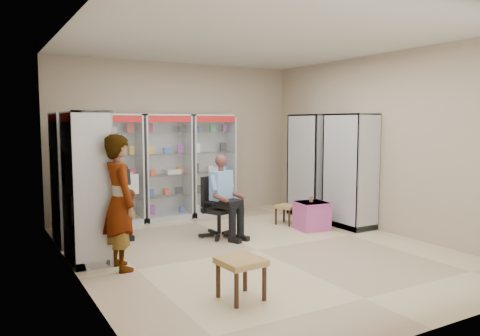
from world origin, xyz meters
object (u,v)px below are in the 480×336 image
cabinet_back_left (116,170)px  office_chair (219,207)px  wooden_chair (114,206)px  cabinet_right_far (311,166)px  cabinet_back_right (211,165)px  woven_stool_a (287,215)px  cabinet_left_near (87,187)px  seated_shopkeeper (220,199)px  woven_stool_b (241,279)px  pink_trunk (312,216)px  standing_man (120,202)px  cabinet_back_mid (166,167)px  cabinet_right_near (350,171)px  cabinet_left_far (72,178)px

cabinet_back_left → office_chair: 2.17m
wooden_chair → cabinet_right_far: bearing=-6.0°
cabinet_back_right → woven_stool_a: cabinet_back_right is taller
cabinet_right_far → cabinet_left_near: bearing=101.4°
woven_stool_a → seated_shopkeeper: bearing=-169.6°
cabinet_back_left → cabinet_left_near: (-0.93, -2.03, 0.00)m
office_chair → woven_stool_b: bearing=-132.2°
pink_trunk → standing_man: 3.55m
pink_trunk → woven_stool_a: bearing=103.3°
cabinet_back_mid → cabinet_right_near: size_ratio=1.00×
cabinet_back_mid → standing_man: size_ratio=1.17×
cabinet_right_near → woven_stool_b: bearing=120.8°
cabinet_right_near → woven_stool_b: cabinet_right_near is taller
cabinet_back_mid → woven_stool_a: cabinet_back_mid is taller
woven_stool_b → standing_man: bearing=116.4°
cabinet_right_near → office_chair: size_ratio=2.03×
cabinet_back_right → standing_man: size_ratio=1.17×
wooden_chair → pink_trunk: wooden_chair is taller
cabinet_back_right → wooden_chair: bearing=-161.2°
cabinet_right_far → seated_shopkeeper: cabinet_right_far is taller
cabinet_back_right → cabinet_back_left: bearing=180.0°
cabinet_back_mid → standing_man: cabinet_back_mid is taller
cabinet_back_right → pink_trunk: bearing=-66.4°
cabinet_left_near → office_chair: cabinet_left_near is taller
cabinet_back_mid → pink_trunk: 2.89m
woven_stool_a → office_chair: bearing=-171.5°
cabinet_back_mid → cabinet_back_right: (0.95, 0.00, 0.00)m
cabinet_right_far → wooden_chair: 3.84m
cabinet_left_far → seated_shopkeeper: cabinet_left_far is taller
cabinet_left_near → seated_shopkeeper: (2.11, 0.23, -0.37)m
office_chair → cabinet_back_mid: bearing=77.6°
woven_stool_b → office_chair: bearing=67.8°
wooden_chair → woven_stool_b: bearing=-83.3°
cabinet_right_far → woven_stool_b: cabinet_right_far is taller
wooden_chair → cabinet_back_right: bearing=18.8°
cabinet_left_far → woven_stool_b: bearing=18.3°
cabinet_right_near → wooden_chair: 4.10m
pink_trunk → cabinet_right_far: bearing=52.9°
seated_shopkeeper → pink_trunk: 1.70m
cabinet_back_left → wooden_chair: 0.94m
cabinet_back_mid → wooden_chair: bearing=-148.7°
cabinet_back_left → cabinet_right_near: same height
woven_stool_a → cabinet_back_right: bearing=117.1°
woven_stool_b → wooden_chair: bearing=96.7°
cabinet_back_left → wooden_chair: cabinet_back_left is taller
cabinet_right_near → seated_shopkeeper: 2.42m
cabinet_right_far → cabinet_back_right: bearing=55.3°
cabinet_right_far → pink_trunk: size_ratio=4.01×
cabinet_left_near → woven_stool_b: bearing=26.3°
cabinet_back_right → cabinet_right_near: 2.76m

